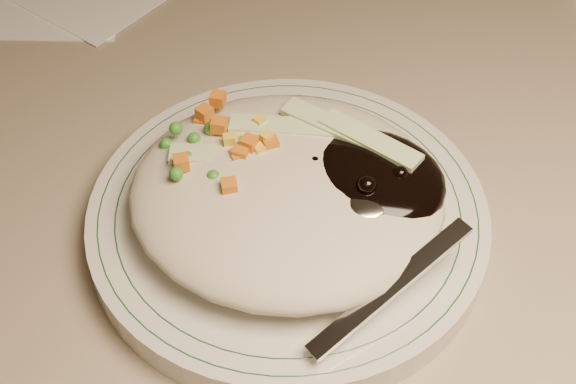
# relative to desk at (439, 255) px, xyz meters

# --- Properties ---
(desk) EXTENTS (1.40, 0.70, 0.74)m
(desk) POSITION_rel_desk_xyz_m (0.00, 0.00, 0.00)
(desk) COLOR gray
(desk) RESTS_ON ground
(plate) EXTENTS (0.25, 0.25, 0.02)m
(plate) POSITION_rel_desk_xyz_m (-0.11, -0.16, 0.21)
(plate) COLOR silver
(plate) RESTS_ON desk
(plate_rim) EXTENTS (0.24, 0.24, 0.00)m
(plate_rim) POSITION_rel_desk_xyz_m (-0.11, -0.16, 0.22)
(plate_rim) COLOR #144723
(plate_rim) RESTS_ON plate
(meal) EXTENTS (0.21, 0.19, 0.05)m
(meal) POSITION_rel_desk_xyz_m (-0.11, -0.16, 0.24)
(meal) COLOR #C1B69C
(meal) RESTS_ON plate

